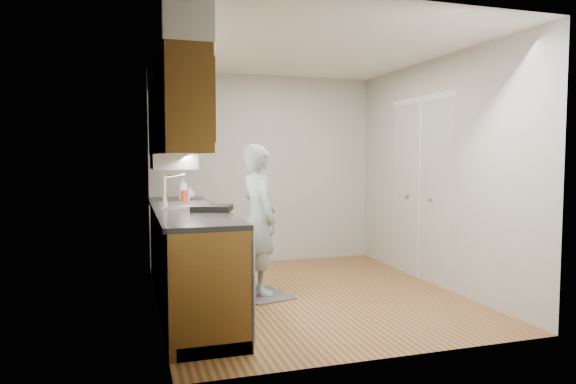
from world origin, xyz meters
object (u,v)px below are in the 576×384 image
object	(u,v)px
person	(259,209)
soda_can	(185,196)
soap_bottle_c	(190,193)
dish_rack	(212,208)
soap_bottle_a	(183,189)
soap_bottle_b	(185,193)

from	to	relation	value
person	soda_can	bearing A→B (deg)	52.76
person	soda_can	world-z (taller)	person
soap_bottle_c	person	bearing A→B (deg)	-51.48
person	soda_can	xyz separation A→B (m)	(-0.71, 0.37, 0.12)
dish_rack	soap_bottle_c	bearing A→B (deg)	111.18
person	soap_bottle_a	bearing A→B (deg)	43.70
soda_can	person	bearing A→B (deg)	-27.46
soap_bottle_b	dish_rack	size ratio (longest dim) A/B	0.55
soap_bottle_a	person	bearing A→B (deg)	-36.52
soap_bottle_b	soda_can	xyz separation A→B (m)	(-0.02, -0.17, -0.03)
soap_bottle_c	soda_can	xyz separation A→B (m)	(-0.10, -0.40, -0.01)
soda_can	dish_rack	xyz separation A→B (m)	(0.14, -0.93, -0.04)
soap_bottle_b	dish_rack	xyz separation A→B (m)	(0.12, -1.10, -0.07)
soda_can	soap_bottle_c	bearing A→B (deg)	76.49
person	soap_bottle_b	bearing A→B (deg)	42.37
person	soda_can	distance (m)	0.81
soap_bottle_b	dish_rack	bearing A→B (deg)	-83.58
person	soap_bottle_b	distance (m)	0.89
person	soap_bottle_a	distance (m)	0.90
soap_bottle_a	soda_can	world-z (taller)	soap_bottle_a
soap_bottle_b	soap_bottle_c	world-z (taller)	soap_bottle_b
person	dish_rack	world-z (taller)	person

